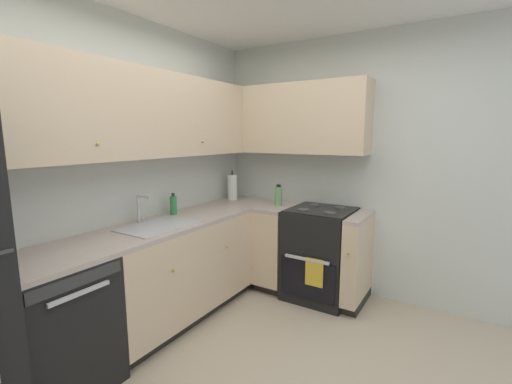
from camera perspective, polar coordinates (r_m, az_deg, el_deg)
name	(u,v)px	position (r m, az deg, el deg)	size (l,w,h in m)	color
wall_back	(102,177)	(2.96, -24.18, 2.30)	(3.68, 0.05, 2.59)	silver
wall_right	(363,168)	(3.58, 17.35, 3.77)	(0.05, 3.16, 2.59)	silver
dishwasher	(55,327)	(2.63, -30.46, -18.79)	(0.60, 0.63, 0.86)	black
lower_cabinets_back	(176,271)	(3.20, -13.13, -12.64)	(1.51, 0.62, 0.86)	beige
countertop_back	(174,222)	(3.06, -13.43, -4.95)	(2.71, 0.60, 0.04)	#B7A89E
lower_cabinets_right	(302,252)	(3.62, 7.62, -9.81)	(0.62, 1.08, 0.86)	beige
countertop_right	(303,210)	(3.50, 7.76, -2.97)	(0.60, 1.08, 0.03)	#B7A89E
oven_range	(320,253)	(3.56, 10.66, -9.88)	(0.68, 0.62, 1.04)	black
upper_cabinets_back	(143,114)	(2.97, -18.30, 12.14)	(2.39, 0.34, 0.70)	beige
upper_cabinets_right	(290,119)	(3.65, 5.69, 11.94)	(0.32, 1.61, 0.70)	beige
sink	(159,231)	(2.90, -15.91, -6.27)	(0.60, 0.40, 0.10)	#B7B7BC
faucet	(140,206)	(3.02, -18.67, -2.27)	(0.07, 0.16, 0.24)	silver
soap_bottle	(173,205)	(3.28, -13.58, -2.11)	(0.06, 0.06, 0.20)	#338C4C
paper_towel_roll	(232,187)	(3.94, -3.94, 0.83)	(0.11, 0.11, 0.34)	white
oil_bottle	(278,196)	(3.60, 3.76, -0.63)	(0.08, 0.08, 0.22)	#729E66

